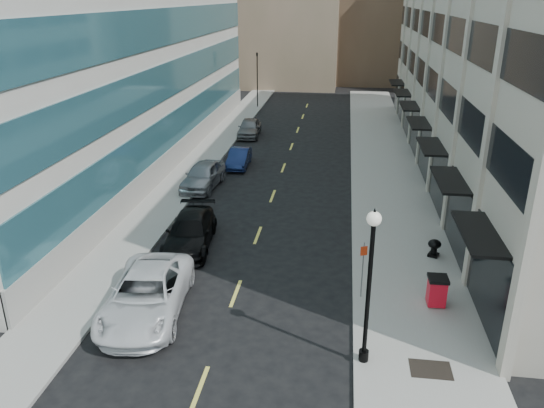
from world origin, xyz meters
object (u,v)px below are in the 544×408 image
(sign_post, at_px, (363,263))
(trash_bin, at_px, (437,290))
(car_black_pickup, at_px, (190,232))
(car_grey_sedan, at_px, (249,128))
(lamppost, at_px, (370,275))
(traffic_signal, at_px, (257,56))
(urn_planter, at_px, (434,246))
(car_white_van, at_px, (147,295))
(car_blue_sedan, at_px, (239,158))
(car_silver_sedan, at_px, (203,175))

(sign_post, bearing_deg, trash_bin, -26.63)
(car_black_pickup, distance_m, car_grey_sedan, 22.76)
(trash_bin, distance_m, lamppost, 5.67)
(traffic_signal, xyz_separation_m, car_grey_sedan, (1.35, -13.00, -4.92))
(car_grey_sedan, height_order, sign_post, sign_post)
(sign_post, xyz_separation_m, urn_planter, (3.58, 4.24, -1.09))
(car_white_van, bearing_deg, trash_bin, 3.89)
(car_blue_sedan, bearing_deg, car_silver_sedan, -108.70)
(traffic_signal, relative_size, car_grey_sedan, 1.49)
(lamppost, xyz_separation_m, urn_planter, (3.58, 8.45, -2.84))
(car_black_pickup, distance_m, lamppost, 12.19)
(car_black_pickup, xyz_separation_m, car_silver_sedan, (-1.60, 8.74, 0.06))
(traffic_signal, height_order, car_silver_sedan, traffic_signal)
(car_black_pickup, height_order, urn_planter, car_black_pickup)
(traffic_signal, relative_size, trash_bin, 5.45)
(car_black_pickup, xyz_separation_m, trash_bin, (11.55, -4.27, 0.04))
(sign_post, relative_size, urn_planter, 2.90)
(car_white_van, bearing_deg, lamppost, -19.07)
(traffic_signal, distance_m, sign_post, 41.43)
(car_white_van, distance_m, car_silver_sedan, 15.09)
(car_grey_sedan, bearing_deg, car_blue_sedan, -87.52)
(trash_bin, height_order, sign_post, sign_post)
(traffic_signal, bearing_deg, car_silver_sedan, -88.51)
(car_black_pickup, xyz_separation_m, car_blue_sedan, (-0.13, 13.62, -0.13))
(car_white_van, distance_m, car_blue_sedan, 19.88)
(trash_bin, bearing_deg, urn_planter, 81.66)
(traffic_signal, bearing_deg, car_blue_sedan, -84.39)
(urn_planter, bearing_deg, trash_bin, -97.20)
(car_white_van, distance_m, urn_planter, 13.73)
(car_blue_sedan, xyz_separation_m, trash_bin, (11.68, -17.89, 0.17))
(car_grey_sedan, bearing_deg, car_white_van, -90.78)
(car_white_van, height_order, car_black_pickup, car_white_van)
(car_black_pickup, distance_m, car_blue_sedan, 13.63)
(car_blue_sedan, xyz_separation_m, car_grey_sedan, (-0.82, 9.12, 0.13))
(car_silver_sedan, distance_m, lamppost, 19.97)
(car_blue_sedan, xyz_separation_m, sign_post, (8.66, -17.67, 1.10))
(car_black_pickup, distance_m, urn_planter, 12.11)
(traffic_signal, height_order, urn_planter, traffic_signal)
(car_blue_sedan, height_order, car_grey_sedan, car_grey_sedan)
(lamppost, bearing_deg, sign_post, 90.05)
(car_blue_sedan, distance_m, sign_post, 19.71)
(traffic_signal, distance_m, lamppost, 45.37)
(car_white_van, bearing_deg, car_blue_sedan, 84.48)
(car_white_van, height_order, car_silver_sedan, car_white_van)
(sign_post, bearing_deg, car_blue_sedan, 93.64)
(car_white_van, bearing_deg, urn_planter, 22.16)
(traffic_signal, relative_size, car_black_pickup, 1.27)
(car_black_pickup, xyz_separation_m, urn_planter, (12.11, 0.19, -0.12))
(car_black_pickup, distance_m, sign_post, 9.50)
(car_silver_sedan, distance_m, car_blue_sedan, 5.10)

